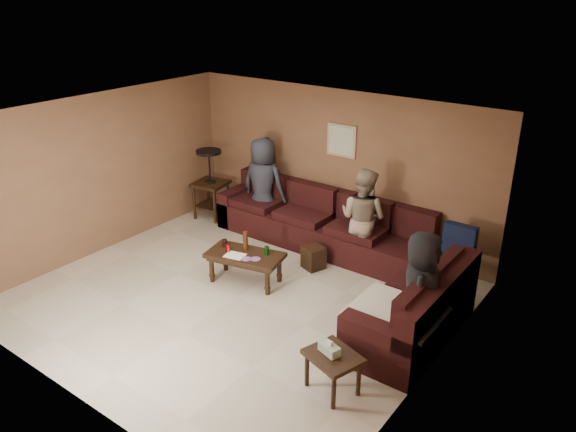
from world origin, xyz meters
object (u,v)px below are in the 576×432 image
(end_table_left, at_px, (210,183))
(person_left, at_px, (263,184))
(sectional_sofa, at_px, (345,253))
(side_table_right, at_px, (332,359))
(coffee_table, at_px, (245,258))
(waste_bin, at_px, (314,257))
(person_right, at_px, (420,292))
(person_middle, at_px, (363,218))

(end_table_left, distance_m, person_left, 1.12)
(sectional_sofa, height_order, side_table_right, sectional_sofa)
(sectional_sofa, relative_size, side_table_right, 7.01)
(end_table_left, bearing_deg, side_table_right, -32.03)
(person_left, bearing_deg, end_table_left, 2.64)
(coffee_table, xyz_separation_m, side_table_right, (2.25, -1.23, 0.01))
(end_table_left, bearing_deg, person_left, 8.41)
(side_table_right, xyz_separation_m, waste_bin, (-1.70, 2.17, -0.22))
(sectional_sofa, xyz_separation_m, side_table_right, (1.24, -2.33, 0.07))
(end_table_left, xyz_separation_m, person_right, (4.70, -1.44, 0.08))
(end_table_left, distance_m, side_table_right, 5.09)
(end_table_left, distance_m, person_middle, 3.14)
(person_right, bearing_deg, coffee_table, 74.45)
(side_table_right, relative_size, person_left, 0.40)
(coffee_table, distance_m, person_middle, 1.85)
(coffee_table, distance_m, waste_bin, 1.11)
(sectional_sofa, relative_size, coffee_table, 3.94)
(person_left, bearing_deg, side_table_right, 132.58)
(coffee_table, bearing_deg, waste_bin, 59.16)
(coffee_table, bearing_deg, person_left, 120.57)
(end_table_left, relative_size, person_right, 0.85)
(end_table_left, bearing_deg, person_right, -17.06)
(side_table_right, height_order, person_left, person_left)
(person_left, relative_size, person_middle, 1.06)
(waste_bin, height_order, person_middle, person_middle)
(coffee_table, relative_size, person_right, 0.79)
(person_left, height_order, person_right, person_left)
(waste_bin, xyz_separation_m, person_right, (2.08, -0.91, 0.57))
(coffee_table, distance_m, end_table_left, 2.54)
(person_middle, bearing_deg, person_left, -2.52)
(end_table_left, height_order, person_right, person_right)
(sectional_sofa, xyz_separation_m, end_table_left, (-3.07, 0.37, 0.34))
(end_table_left, bearing_deg, coffee_table, -35.43)
(waste_bin, xyz_separation_m, person_left, (-1.52, 0.69, 0.65))
(person_middle, height_order, person_right, person_middle)
(waste_bin, bearing_deg, side_table_right, -51.92)
(end_table_left, xyz_separation_m, side_table_right, (4.31, -2.70, -0.27))
(side_table_right, relative_size, waste_bin, 1.92)
(coffee_table, bearing_deg, person_middle, 53.48)
(sectional_sofa, xyz_separation_m, person_left, (-1.97, 0.53, 0.49))
(side_table_right, distance_m, person_right, 1.36)
(sectional_sofa, height_order, person_right, person_right)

